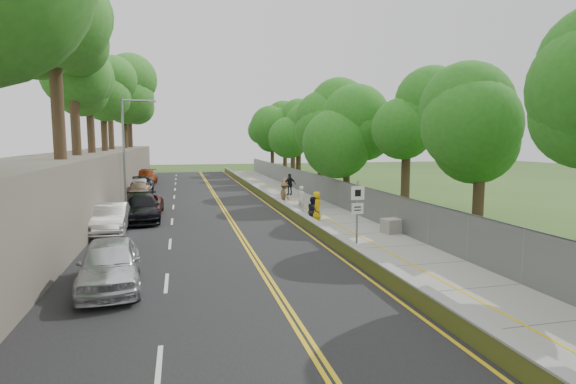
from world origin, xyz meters
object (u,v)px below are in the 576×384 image
at_px(car_2, 144,205).
at_px(car_1, 111,218).
at_px(streetlight, 127,144).
at_px(person_far, 290,184).
at_px(signpost, 357,207).
at_px(concrete_block, 393,226).
at_px(car_0, 110,264).
at_px(painter_0, 317,206).
at_px(construction_barrel, 286,182).

bearing_deg(car_2, car_1, -102.81).
distance_m(streetlight, person_far, 14.05).
xyz_separation_m(signpost, concrete_block, (3.25, 2.90, -1.54)).
bearing_deg(signpost, streetlight, 124.08).
distance_m(car_0, car_1, 9.55).
distance_m(streetlight, concrete_block, 20.85).
distance_m(signpost, car_0, 10.56).
relative_size(concrete_block, car_2, 0.23).
bearing_deg(car_2, concrete_block, -32.16).
bearing_deg(signpost, car_1, 150.43).
xyz_separation_m(concrete_block, painter_0, (-2.85, 4.57, 0.51)).
relative_size(car_0, car_2, 0.97).
relative_size(construction_barrel, person_far, 0.44).
distance_m(car_1, person_far, 18.78).
distance_m(concrete_block, car_2, 15.91).
bearing_deg(car_0, person_far, 57.73).
relative_size(concrete_block, car_1, 0.24).
bearing_deg(car_1, car_0, -83.80).
bearing_deg(concrete_block, construction_barrel, 90.00).
bearing_deg(car_2, construction_barrel, 51.57).
xyz_separation_m(car_0, car_2, (0.00, 14.67, -0.13)).
bearing_deg(streetlight, construction_barrel, 35.98).
relative_size(signpost, painter_0, 1.76).
distance_m(signpost, concrete_block, 4.62).
distance_m(streetlight, car_0, 20.45).
xyz_separation_m(construction_barrel, painter_0, (-2.85, -20.27, 0.46)).
xyz_separation_m(concrete_block, car_1, (-14.59, 3.53, 0.39)).
xyz_separation_m(concrete_block, car_0, (-13.30, -5.93, 0.44)).
xyz_separation_m(streetlight, signpost, (11.51, -17.02, -2.68)).
xyz_separation_m(construction_barrel, car_0, (-13.30, -30.77, 0.39)).
bearing_deg(painter_0, car_1, 102.02).
height_order(construction_barrel, person_far, person_far).
relative_size(concrete_block, person_far, 0.59).
height_order(car_2, person_far, person_far).
height_order(concrete_block, painter_0, painter_0).
bearing_deg(concrete_block, car_2, 146.71).
relative_size(car_1, person_far, 2.44).
xyz_separation_m(streetlight, concrete_block, (14.76, -14.11, -4.22)).
xyz_separation_m(car_0, person_far, (11.80, 22.92, 0.15)).
distance_m(streetlight, construction_barrel, 18.71).
bearing_deg(construction_barrel, car_2, -129.56).
relative_size(signpost, car_0, 0.65).
relative_size(construction_barrel, concrete_block, 0.75).
height_order(car_0, painter_0, painter_0).
height_order(streetlight, car_0, streetlight).
bearing_deg(streetlight, car_0, -85.83).
height_order(signpost, painter_0, signpost).
distance_m(signpost, car_1, 13.09).
distance_m(streetlight, signpost, 20.72).
distance_m(construction_barrel, car_0, 33.52).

